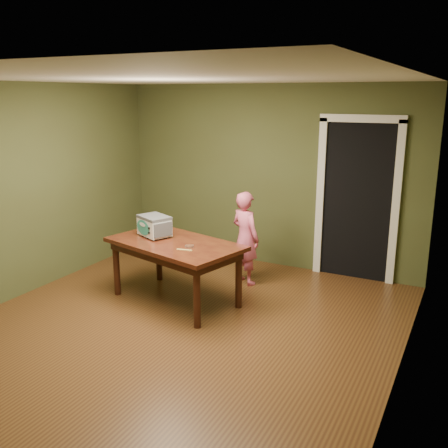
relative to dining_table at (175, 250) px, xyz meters
name	(u,v)px	position (x,y,z in m)	size (l,w,h in m)	color
floor	(176,330)	(0.42, -0.66, -0.65)	(5.00, 5.00, 0.00)	brown
room_shell	(172,172)	(0.42, -0.66, 1.06)	(4.52, 5.02, 2.61)	#454F2A
doorway	(362,198)	(1.72, 2.12, 0.41)	(1.10, 0.66, 2.25)	black
dining_table	(175,250)	(0.00, 0.00, 0.00)	(1.77, 1.26, 0.75)	black
toy_oven	(154,225)	(-0.35, 0.09, 0.24)	(0.49, 0.42, 0.26)	#4C4F54
baking_pan	(189,246)	(0.26, -0.10, 0.11)	(0.10, 0.10, 0.02)	silver
spatula	(184,250)	(0.27, -0.23, 0.10)	(0.18, 0.03, 0.01)	#D0B95A
child	(245,238)	(0.49, 0.94, -0.03)	(0.45, 0.30, 1.24)	#E35D80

